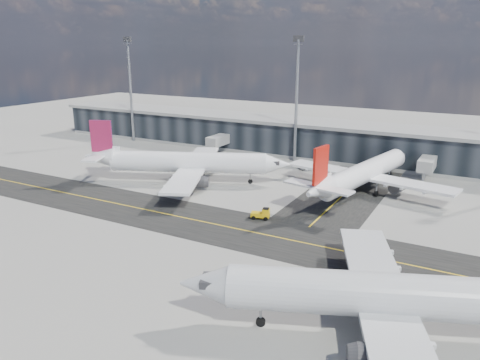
{
  "coord_description": "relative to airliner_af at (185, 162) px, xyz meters",
  "views": [
    {
      "loc": [
        40.78,
        -54.02,
        27.3
      ],
      "look_at": [
        4.44,
        12.53,
        5.0
      ],
      "focal_mm": 35.0,
      "sensor_mm": 36.0,
      "label": 1
    }
  ],
  "objects": [
    {
      "name": "terminal_concourse",
      "position": [
        12.75,
        33.98,
        -0.01
      ],
      "size": [
        152.0,
        19.8,
        8.8
      ],
      "color": "black",
      "rests_on": "ground"
    },
    {
      "name": "floodlight_masts",
      "position": [
        12.71,
        27.04,
        11.5
      ],
      "size": [
        102.5,
        0.7,
        28.9
      ],
      "color": "gray",
      "rests_on": "ground"
    },
    {
      "name": "airliner_af",
      "position": [
        0.0,
        0.0,
        0.0
      ],
      "size": [
        40.12,
        34.66,
        12.42
      ],
      "rotation": [
        0.0,
        0.0,
        -1.16
      ],
      "color": "white",
      "rests_on": "ground"
    },
    {
      "name": "ground",
      "position": [
        12.71,
        -20.96,
        -4.1
      ],
      "size": [
        300.0,
        300.0,
        0.0
      ],
      "primitive_type": "plane",
      "color": "gray",
      "rests_on": "ground"
    },
    {
      "name": "taxiway_lanes",
      "position": [
        16.63,
        -10.22,
        -4.09
      ],
      "size": [
        180.0,
        63.0,
        0.03
      ],
      "color": "black",
      "rests_on": "ground"
    },
    {
      "name": "airliner_redtail",
      "position": [
        33.41,
        10.14,
        -0.27
      ],
      "size": [
        33.51,
        39.06,
        11.62
      ],
      "rotation": [
        0.0,
        0.0,
        -0.2
      ],
      "color": "white",
      "rests_on": "ground"
    },
    {
      "name": "service_van",
      "position": [
        17.19,
        21.76,
        -3.32
      ],
      "size": [
        5.45,
        6.09,
        1.57
      ],
      "primitive_type": "imported",
      "rotation": [
        0.0,
        0.0,
        0.64
      ],
      "color": "white",
      "rests_on": "ground"
    },
    {
      "name": "baggage_tug",
      "position": [
        22.84,
        -11.42,
        -3.18
      ],
      "size": [
        3.23,
        2.21,
        1.85
      ],
      "rotation": [
        0.0,
        0.0,
        -1.29
      ],
      "color": "#E4B10C",
      "rests_on": "ground"
    },
    {
      "name": "airliner_near",
      "position": [
        48.38,
        -33.13,
        0.14
      ],
      "size": [
        41.7,
        36.08,
        12.84
      ],
      "rotation": [
        0.0,
        0.0,
        1.95
      ],
      "color": "silver",
      "rests_on": "ground"
    }
  ]
}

